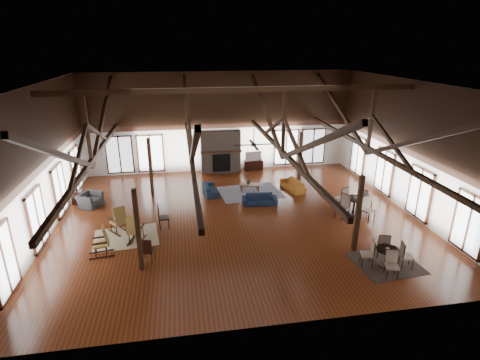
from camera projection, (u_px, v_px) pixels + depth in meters
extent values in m
plane|color=maroon|center=(238.00, 218.00, 17.13)|extent=(16.00, 16.00, 0.00)
cube|color=black|center=(237.00, 84.00, 15.05)|extent=(16.00, 14.00, 0.02)
cube|color=white|center=(220.00, 123.00, 22.57)|extent=(16.00, 0.02, 6.00)
cube|color=white|center=(280.00, 231.00, 9.61)|extent=(16.00, 0.02, 6.00)
cube|color=white|center=(39.00, 164.00, 14.87)|extent=(0.02, 14.00, 6.00)
cube|color=white|center=(408.00, 147.00, 17.31)|extent=(0.02, 14.00, 6.00)
cube|color=#321F0E|center=(237.00, 90.00, 15.14)|extent=(15.60, 0.18, 0.22)
cube|color=#321F0E|center=(92.00, 161.00, 15.16)|extent=(0.16, 13.70, 0.18)
cube|color=#321F0E|center=(87.00, 128.00, 14.69)|extent=(0.14, 0.14, 2.70)
cube|color=#321F0E|center=(103.00, 115.00, 17.98)|extent=(0.15, 7.07, 3.12)
cube|color=#321F0E|center=(63.00, 156.00, 11.50)|extent=(0.15, 7.07, 3.12)
cube|color=#321F0E|center=(191.00, 156.00, 15.77)|extent=(0.16, 13.70, 0.18)
cube|color=#321F0E|center=(189.00, 124.00, 15.30)|extent=(0.14, 0.14, 2.70)
cube|color=#321F0E|center=(187.00, 113.00, 18.58)|extent=(0.15, 7.07, 3.12)
cube|color=#321F0E|center=(193.00, 150.00, 12.10)|extent=(0.15, 7.07, 3.12)
cube|color=#321F0E|center=(283.00, 152.00, 16.38)|extent=(0.16, 13.70, 0.18)
cube|color=#321F0E|center=(284.00, 121.00, 15.91)|extent=(0.14, 0.14, 2.70)
cube|color=#321F0E|center=(265.00, 110.00, 19.19)|extent=(0.15, 7.07, 3.12)
cube|color=#321F0E|center=(312.00, 145.00, 12.71)|extent=(0.15, 7.07, 3.12)
cube|color=#321F0E|center=(368.00, 148.00, 16.99)|extent=(0.16, 13.70, 0.18)
cube|color=#321F0E|center=(371.00, 118.00, 16.52)|extent=(0.14, 0.14, 2.70)
cube|color=#321F0E|center=(339.00, 108.00, 19.80)|extent=(0.15, 7.07, 3.12)
cube|color=#321F0E|center=(419.00, 140.00, 13.32)|extent=(0.15, 7.07, 3.12)
cube|color=#321F0E|center=(138.00, 231.00, 12.75)|extent=(0.16, 0.16, 3.05)
cube|color=#321F0E|center=(358.00, 214.00, 13.97)|extent=(0.16, 0.16, 3.05)
cube|color=#321F0E|center=(150.00, 167.00, 19.23)|extent=(0.16, 0.16, 3.05)
cube|color=#321F0E|center=(300.00, 160.00, 20.45)|extent=(0.16, 0.16, 3.05)
cube|color=#736658|center=(221.00, 151.00, 22.86)|extent=(2.40, 0.62, 2.60)
cube|color=black|center=(221.00, 163.00, 22.79)|extent=(1.10, 0.06, 1.10)
cube|color=#34190F|center=(221.00, 152.00, 22.59)|extent=(2.50, 0.20, 0.12)
cylinder|color=black|center=(254.00, 136.00, 14.88)|extent=(0.04, 0.04, 0.70)
cylinder|color=black|center=(254.00, 145.00, 15.00)|extent=(0.20, 0.20, 0.10)
cube|color=black|center=(265.00, 144.00, 15.07)|extent=(0.70, 0.12, 0.02)
cube|color=black|center=(252.00, 142.00, 15.42)|extent=(0.12, 0.70, 0.02)
cube|color=black|center=(243.00, 145.00, 14.93)|extent=(0.70, 0.12, 0.02)
cube|color=black|center=(256.00, 148.00, 14.58)|extent=(0.12, 0.70, 0.02)
imported|color=#15233B|center=(260.00, 199.00, 18.50)|extent=(1.79, 0.84, 0.51)
imported|color=#17243F|center=(210.00, 189.00, 19.83)|extent=(1.74, 0.78, 0.50)
imported|color=#B36B22|center=(293.00, 185.00, 20.37)|extent=(1.89, 1.04, 0.52)
cube|color=#5C301B|center=(250.00, 184.00, 20.10)|extent=(1.16, 0.76, 0.06)
cube|color=#5C301B|center=(242.00, 190.00, 19.94)|extent=(0.06, 0.06, 0.35)
cube|color=#5C301B|center=(241.00, 187.00, 20.26)|extent=(0.06, 0.06, 0.35)
cube|color=#5C301B|center=(258.00, 189.00, 20.07)|extent=(0.06, 0.06, 0.35)
cube|color=#5C301B|center=(257.00, 186.00, 20.40)|extent=(0.06, 0.06, 0.35)
imported|color=#B2B2B2|center=(248.00, 182.00, 20.08)|extent=(0.24, 0.24, 0.21)
imported|color=#2D2D2F|center=(90.00, 200.00, 18.23)|extent=(1.33, 1.27, 0.68)
cube|color=black|center=(78.00, 197.00, 18.60)|extent=(0.49, 0.49, 0.66)
cylinder|color=black|center=(76.00, 187.00, 18.42)|extent=(0.08, 0.08, 0.39)
cone|color=#EEE7C8|center=(75.00, 182.00, 18.33)|extent=(0.35, 0.35, 0.28)
cube|color=olive|center=(118.00, 222.00, 15.72)|extent=(0.73, 0.73, 0.06)
cube|color=olive|center=(120.00, 216.00, 15.44)|extent=(0.54, 0.49, 0.77)
cube|color=black|center=(114.00, 233.00, 15.72)|extent=(0.63, 0.77, 0.06)
cube|color=black|center=(124.00, 229.00, 16.02)|extent=(0.63, 0.77, 0.06)
cube|color=olive|center=(136.00, 231.00, 14.99)|extent=(0.64, 0.62, 0.05)
cube|color=olive|center=(133.00, 225.00, 14.64)|extent=(0.56, 0.33, 0.76)
cube|color=black|center=(132.00, 240.00, 15.16)|extent=(0.29, 0.92, 0.05)
cube|color=black|center=(142.00, 240.00, 15.12)|extent=(0.29, 0.92, 0.05)
cube|color=olive|center=(100.00, 245.00, 14.00)|extent=(0.55, 0.57, 0.05)
cube|color=olive|center=(106.00, 236.00, 13.95)|extent=(0.27, 0.52, 0.72)
cube|color=black|center=(102.00, 257.00, 13.96)|extent=(0.88, 0.19, 0.05)
cube|color=black|center=(102.00, 252.00, 14.33)|extent=(0.88, 0.19, 0.05)
cube|color=black|center=(164.00, 218.00, 16.03)|extent=(0.50, 0.50, 0.05)
cube|color=black|center=(158.00, 212.00, 15.88)|extent=(0.09, 0.45, 0.59)
cylinder|color=black|center=(164.00, 223.00, 16.12)|extent=(0.04, 0.04, 0.49)
cube|color=black|center=(148.00, 251.00, 13.59)|extent=(0.49, 0.49, 0.05)
cube|color=black|center=(146.00, 247.00, 13.33)|extent=(0.41, 0.13, 0.54)
cylinder|color=black|center=(149.00, 256.00, 13.67)|extent=(0.03, 0.03, 0.44)
cylinder|color=black|center=(388.00, 249.00, 13.24)|extent=(0.79, 0.79, 0.04)
cylinder|color=black|center=(386.00, 257.00, 13.35)|extent=(0.10, 0.10, 0.65)
cylinder|color=black|center=(385.00, 265.00, 13.46)|extent=(0.47, 0.47, 0.04)
cylinder|color=black|center=(355.00, 199.00, 17.24)|extent=(0.93, 0.93, 0.04)
cylinder|color=black|center=(354.00, 206.00, 17.38)|extent=(0.10, 0.10, 0.77)
cylinder|color=black|center=(353.00, 214.00, 17.51)|extent=(0.56, 0.56, 0.04)
imported|color=#B2B2B2|center=(388.00, 249.00, 13.12)|extent=(0.16, 0.16, 0.10)
imported|color=#B2B2B2|center=(356.00, 197.00, 17.21)|extent=(0.15, 0.15, 0.09)
cube|color=black|center=(253.00, 165.00, 23.59)|extent=(1.19, 0.44, 0.59)
imported|color=#B2B2B2|center=(253.00, 156.00, 23.38)|extent=(1.05, 0.28, 0.60)
cube|color=tan|center=(126.00, 237.00, 15.42)|extent=(2.76, 2.28, 0.01)
cube|color=#171A41|center=(250.00, 192.00, 20.06)|extent=(3.40, 2.69, 0.01)
cube|color=black|center=(386.00, 263.00, 13.63)|extent=(2.38, 2.20, 0.01)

